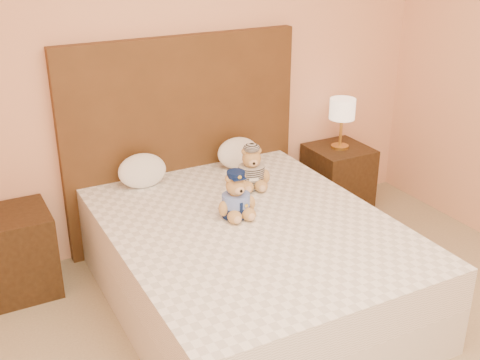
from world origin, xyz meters
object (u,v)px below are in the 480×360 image
object	(u,v)px
teddy_police	(236,194)
pillow_left	(142,169)
nightstand_right	(337,179)
teddy_prisoner	(252,167)
bed	(250,263)
pillow_right	(238,152)
lamp	(342,111)
nightstand_left	(17,253)

from	to	relation	value
teddy_police	pillow_left	bearing A→B (deg)	119.26
pillow_left	nightstand_right	bearing A→B (deg)	-1.06
teddy_prisoner	teddy_police	bearing A→B (deg)	-114.21
bed	pillow_left	xyz separation A→B (m)	(-0.38, 0.83, 0.39)
pillow_left	pillow_right	distance (m)	0.73
nightstand_right	pillow_right	world-z (taller)	pillow_right
nightstand_right	pillow_right	distance (m)	0.98
bed	lamp	xyz separation A→B (m)	(1.25, 0.80, 0.57)
pillow_left	bed	bearing A→B (deg)	-65.58
teddy_police	pillow_right	world-z (taller)	teddy_police
teddy_police	nightstand_right	bearing A→B (deg)	30.75
nightstand_left	nightstand_right	world-z (taller)	same
bed	nightstand_left	xyz separation A→B (m)	(-1.25, 0.80, -0.00)
bed	nightstand_left	distance (m)	1.48
nightstand_left	nightstand_right	distance (m)	2.50
pillow_right	teddy_prisoner	bearing A→B (deg)	-104.29
teddy_police	lamp	bearing A→B (deg)	30.75
nightstand_left	pillow_left	distance (m)	0.96
lamp	teddy_police	bearing A→B (deg)	-152.27
nightstand_left	nightstand_right	bearing A→B (deg)	0.00
lamp	pillow_right	size ratio (longest dim) A/B	1.22
nightstand_right	teddy_prisoner	size ratio (longest dim) A/B	1.90
teddy_police	teddy_prisoner	bearing A→B (deg)	51.85
teddy_police	nightstand_left	bearing A→B (deg)	154.13
nightstand_right	pillow_left	xyz separation A→B (m)	(-1.63, 0.03, 0.39)
bed	teddy_police	distance (m)	0.44
teddy_police	teddy_prisoner	size ratio (longest dim) A/B	1.01
nightstand_left	nightstand_right	xyz separation A→B (m)	(2.50, 0.00, 0.00)
pillow_right	teddy_police	bearing A→B (deg)	-118.73
nightstand_right	lamp	bearing A→B (deg)	180.00
lamp	pillow_left	xyz separation A→B (m)	(-1.63, 0.03, -0.18)
bed	pillow_left	world-z (taller)	pillow_left
bed	nightstand_right	bearing A→B (deg)	32.62
teddy_prisoner	pillow_right	distance (m)	0.38
bed	nightstand_right	distance (m)	1.48
nightstand_left	teddy_police	distance (m)	1.46
pillow_left	teddy_prisoner	bearing A→B (deg)	-30.14
nightstand_right	nightstand_left	bearing A→B (deg)	180.00
teddy_prisoner	pillow_left	world-z (taller)	teddy_prisoner
nightstand_left	teddy_prisoner	bearing A→B (deg)	-12.69
teddy_prisoner	pillow_right	xyz separation A→B (m)	(0.09, 0.37, -0.03)
nightstand_right	bed	bearing A→B (deg)	-147.38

